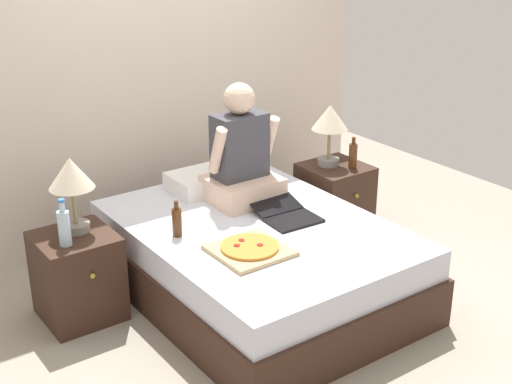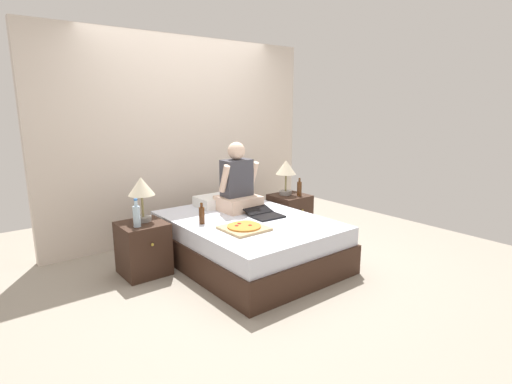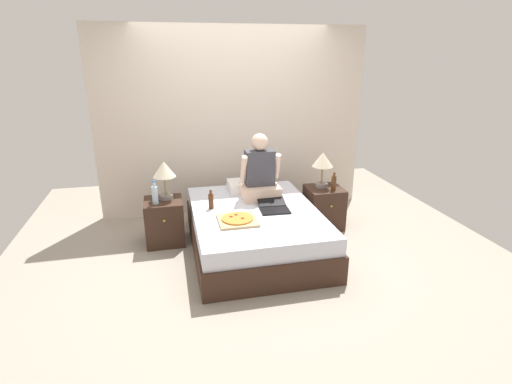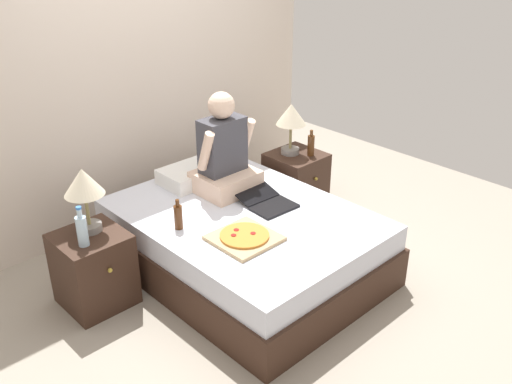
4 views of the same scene
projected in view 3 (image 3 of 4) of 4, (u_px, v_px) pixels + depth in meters
The scene contains 14 objects.
ground_plane at pixel (255, 248), 4.64m from camera, with size 5.65×5.65×0.00m, color #9E9384.
wall_back at pixel (234, 122), 5.43m from camera, with size 3.65×0.12×2.50m, color beige.
bed at pixel (255, 230), 4.56m from camera, with size 1.41×1.91×0.49m.
nightstand_left at pixel (165, 221), 4.72m from camera, with size 0.44×0.47×0.53m.
lamp_on_left_nightstand at pixel (164, 172), 4.58m from camera, with size 0.26×0.26×0.45m.
water_bottle at pixel (155, 194), 4.49m from camera, with size 0.07×0.07×0.28m.
nightstand_right at pixel (324, 207), 5.14m from camera, with size 0.44×0.47×0.53m.
lamp_on_right_nightstand at pixel (323, 162), 4.98m from camera, with size 0.26×0.26×0.45m.
beer_bottle at pixel (334, 183), 4.94m from camera, with size 0.06×0.06×0.23m.
pillow at pixel (249, 185), 5.09m from camera, with size 0.52×0.34×0.12m, color white.
person_seated at pixel (260, 175), 4.76m from camera, with size 0.47×0.40×0.78m.
laptop at pixel (274, 207), 4.48m from camera, with size 0.34×0.43×0.07m.
pizza_box at pixel (237, 220), 4.16m from camera, with size 0.40×0.40×0.05m.
beer_bottle_on_bed at pixel (211, 201), 4.47m from camera, with size 0.06×0.06×0.22m.
Camera 3 is at (-0.92, -4.05, 2.16)m, focal length 28.00 mm.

